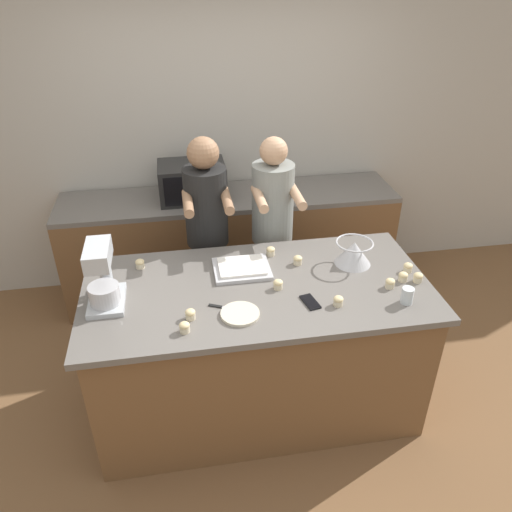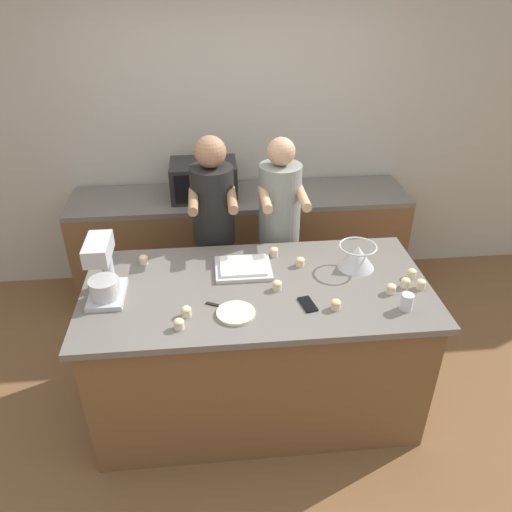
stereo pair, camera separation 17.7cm
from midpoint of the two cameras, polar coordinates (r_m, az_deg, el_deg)
The scene contains 26 objects.
ground_plane at distance 3.60m, azimuth 1.55°, elevation -16.15°, with size 16.00×16.00×0.00m, color brown.
back_wall at distance 4.36m, azimuth -1.04°, elevation 13.83°, with size 10.00×0.06×2.70m.
island_counter at distance 3.27m, azimuth 1.67°, elevation -10.41°, with size 2.06×1.01×0.96m.
back_counter at distance 4.39m, azimuth -0.55°, elevation 1.40°, with size 2.80×0.60×0.94m.
person_left at distance 3.60m, azimuth -3.36°, elevation 1.79°, with size 0.32×0.49×1.65m.
person_right at distance 3.65m, azimuth 4.02°, elevation 1.88°, with size 0.31×0.49×1.63m.
stand_mixer at distance 2.89m, azimuth -15.40°, elevation -1.89°, with size 0.20×0.30×0.38m.
mixing_bowl at distance 3.19m, azimuth 13.02°, elevation -0.00°, with size 0.24×0.24×0.16m.
baking_tray at distance 3.11m, azimuth 0.16°, elevation -1.36°, with size 0.35×0.29×0.04m.
microwave_oven at distance 4.10m, azimuth -4.75°, elevation 8.66°, with size 0.53×0.38×0.29m.
cell_phone at distance 2.84m, azimuth 7.72°, elevation -5.51°, with size 0.10×0.16×0.01m.
drinking_glass at distance 2.91m, azimuth 18.55°, elevation -5.03°, with size 0.07×0.07×0.10m.
small_plate at distance 2.74m, azimuth -0.46°, elevation -6.59°, with size 0.22×0.22×0.02m.
knife at distance 2.80m, azimuth -2.15°, elevation -5.81°, with size 0.21×0.11×0.01m.
cupcake_0 at distance 3.26m, azimuth 3.62°, elevation 0.48°, with size 0.06×0.06×0.06m.
cupcake_1 at distance 2.66m, azimuth -6.90°, elevation -7.74°, with size 0.06×0.06×0.06m.
cupcake_2 at distance 2.74m, azimuth -6.13°, elevation -6.33°, with size 0.06×0.06×0.06m.
cupcake_3 at distance 2.93m, azimuth 4.16°, elevation -3.37°, with size 0.06×0.06×0.06m.
cupcake_4 at distance 3.10m, azimuth 18.29°, elevation -2.93°, with size 0.06×0.06×0.06m.
cupcake_5 at distance 2.82m, azimuth 10.90°, elevation -5.48°, with size 0.06×0.06×0.06m.
cupcake_6 at distance 3.12m, azimuth 19.89°, elevation -3.04°, with size 0.06×0.06×0.06m.
cupcake_7 at distance 3.02m, azimuth 16.83°, elevation -3.62°, with size 0.06×0.06×0.06m.
cupcake_8 at distance 3.23m, azimuth -11.20°, elevation -0.40°, with size 0.06×0.06×0.06m.
cupcake_9 at distance 3.16m, azimuth 6.66°, elevation -0.66°, with size 0.06×0.06×0.06m.
cupcake_10 at distance 3.34m, azimuth -15.38°, elevation 0.20°, with size 0.06×0.06×0.06m.
cupcake_11 at distance 3.20m, azimuth 18.92°, elevation -1.95°, with size 0.06×0.06×0.06m.
Camera 2 is at (-0.25, -2.43, 2.65)m, focal length 35.00 mm.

